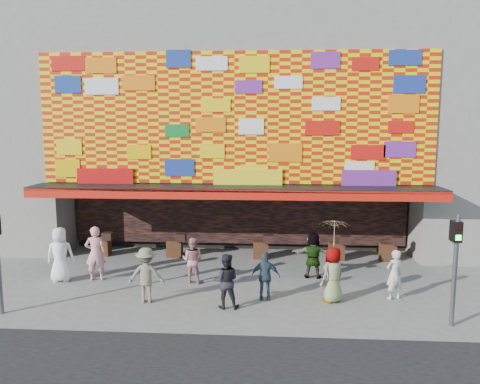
{
  "coord_description": "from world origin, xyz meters",
  "views": [
    {
      "loc": [
        1.38,
        -13.65,
        5.26
      ],
      "look_at": [
        0.33,
        2.0,
        3.05
      ],
      "focal_mm": 35.0,
      "sensor_mm": 36.0,
      "label": 1
    }
  ],
  "objects": [
    {
      "name": "ground",
      "position": [
        0.0,
        0.0,
        0.0
      ],
      "size": [
        90.0,
        90.0,
        0.0
      ],
      "primitive_type": "plane",
      "color": "slate",
      "rests_on": "ground"
    },
    {
      "name": "ped_e",
      "position": [
        1.24,
        0.03,
        0.75
      ],
      "size": [
        0.88,
        0.37,
        1.5
      ],
      "primitive_type": "imported",
      "rotation": [
        0.0,
        0.0,
        3.15
      ],
      "color": "#314556",
      "rests_on": "ground"
    },
    {
      "name": "ped_d",
      "position": [
        -2.32,
        -0.36,
        0.84
      ],
      "size": [
        1.15,
        0.74,
        1.68
      ],
      "primitive_type": "imported",
      "rotation": [
        0.0,
        0.0,
        3.25
      ],
      "color": "gray",
      "rests_on": "ground"
    },
    {
      "name": "ped_b",
      "position": [
        -4.59,
        1.51,
        0.94
      ],
      "size": [
        0.77,
        0.59,
        1.89
      ],
      "primitive_type": "imported",
      "rotation": [
        0.0,
        0.0,
        3.36
      ],
      "color": "pink",
      "rests_on": "ground"
    },
    {
      "name": "parasol",
      "position": [
        3.26,
        0.03,
        2.11
      ],
      "size": [
        1.17,
        1.18,
        1.77
      ],
      "color": "beige",
      "rests_on": "ground"
    },
    {
      "name": "shop_building",
      "position": [
        0.0,
        8.18,
        5.23
      ],
      "size": [
        15.2,
        9.4,
        10.0
      ],
      "color": "gray",
      "rests_on": "ground"
    },
    {
      "name": "signal_right",
      "position": [
        6.2,
        -1.5,
        1.86
      ],
      "size": [
        0.22,
        0.2,
        3.0
      ],
      "color": "#59595B",
      "rests_on": "ground"
    },
    {
      "name": "ped_g",
      "position": [
        3.26,
        0.03,
        0.84
      ],
      "size": [
        0.98,
        0.93,
        1.69
      ],
      "primitive_type": "imported",
      "rotation": [
        0.0,
        0.0,
        3.79
      ],
      "color": "gray",
      "rests_on": "ground"
    },
    {
      "name": "ped_h",
      "position": [
        5.17,
        0.38,
        0.77
      ],
      "size": [
        0.66,
        0.55,
        1.55
      ],
      "primitive_type": "imported",
      "rotation": [
        0.0,
        0.0,
        3.53
      ],
      "color": "silver",
      "rests_on": "ground"
    },
    {
      "name": "ped_i",
      "position": [
        -1.24,
        1.53,
        0.77
      ],
      "size": [
        0.87,
        0.74,
        1.55
      ],
      "primitive_type": "imported",
      "rotation": [
        0.0,
        0.0,
        2.91
      ],
      "color": "#BB7981",
      "rests_on": "ground"
    },
    {
      "name": "ped_f",
      "position": [
        2.87,
        2.28,
        0.81
      ],
      "size": [
        1.55,
        0.65,
        1.62
      ],
      "primitive_type": "imported",
      "rotation": [
        0.0,
        0.0,
        3.02
      ],
      "color": "gray",
      "rests_on": "ground"
    },
    {
      "name": "ped_c",
      "position": [
        0.09,
        -0.65,
        0.81
      ],
      "size": [
        0.81,
        0.65,
        1.62
      ],
      "primitive_type": "imported",
      "rotation": [
        0.0,
        0.0,
        3.19
      ],
      "color": "black",
      "rests_on": "ground"
    },
    {
      "name": "ped_a",
      "position": [
        -5.74,
        1.32,
        0.94
      ],
      "size": [
        1.0,
        0.73,
        1.87
      ],
      "primitive_type": "imported",
      "rotation": [
        0.0,
        0.0,
        3.29
      ],
      "color": "white",
      "rests_on": "ground"
    }
  ]
}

